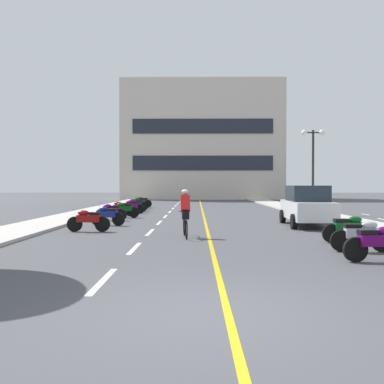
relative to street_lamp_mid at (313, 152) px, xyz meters
name	(u,v)px	position (x,y,z in m)	size (l,w,h in m)	color
ground_plane	(199,213)	(-7.06, 1.46, -3.89)	(140.00, 140.00, 0.00)	#47474C
curb_left	(101,209)	(-14.26, 4.46, -3.83)	(2.40, 72.00, 0.12)	#B7B2A8
curb_right	(297,209)	(0.14, 4.46, -3.83)	(2.40, 72.00, 0.12)	#B7B2A8
lane_dash_0	(103,281)	(-9.06, -17.54, -3.89)	(0.14, 2.20, 0.01)	silver
lane_dash_1	(134,248)	(-9.06, -13.54, -3.89)	(0.14, 2.20, 0.01)	silver
lane_dash_2	(150,232)	(-9.06, -9.54, -3.89)	(0.14, 2.20, 0.01)	silver
lane_dash_3	(159,223)	(-9.06, -5.54, -3.89)	(0.14, 2.20, 0.01)	silver
lane_dash_4	(165,216)	(-9.06, -1.54, -3.89)	(0.14, 2.20, 0.01)	silver
lane_dash_5	(170,212)	(-9.06, 2.46, -3.89)	(0.14, 2.20, 0.01)	silver
lane_dash_6	(173,208)	(-9.06, 6.46, -3.89)	(0.14, 2.20, 0.01)	silver
lane_dash_7	(176,206)	(-9.06, 10.46, -3.89)	(0.14, 2.20, 0.01)	silver
lane_dash_8	(178,204)	(-9.06, 14.46, -3.89)	(0.14, 2.20, 0.01)	silver
lane_dash_9	(179,202)	(-9.06, 18.46, -3.89)	(0.14, 2.20, 0.01)	silver
lane_dash_10	(181,201)	(-9.06, 22.46, -3.89)	(0.14, 2.20, 0.01)	silver
lane_dash_11	(182,199)	(-9.06, 26.46, -3.89)	(0.14, 2.20, 0.01)	silver
centre_line_yellow	(202,210)	(-6.81, 4.46, -3.89)	(0.12, 66.00, 0.01)	gold
office_building	(202,143)	(-6.43, 30.44, 3.76)	(20.84, 10.08, 15.30)	beige
street_lamp_mid	(313,152)	(0.00, 0.00, 0.00)	(1.46, 0.36, 5.16)	black
parked_car_near	(307,206)	(-2.27, -7.02, -2.97)	(2.07, 4.27, 1.82)	black
motorcycle_1	(378,242)	(-2.90, -15.54, -3.42)	(1.70, 0.60, 0.92)	black
motorcycle_2	(362,235)	(-2.69, -14.12, -3.42)	(1.70, 0.60, 0.92)	black
motorcycle_3	(349,228)	(-2.40, -12.37, -3.42)	(1.70, 0.60, 0.92)	black
motorcycle_4	(88,220)	(-11.52, -9.38, -3.42)	(1.70, 0.60, 0.92)	black
motorcycle_5	(107,215)	(-11.31, -6.88, -3.42)	(1.66, 0.74, 0.92)	black
motorcycle_6	(111,211)	(-11.70, -4.28, -3.42)	(1.69, 0.62, 0.92)	black
motorcycle_7	(124,209)	(-11.32, -2.57, -3.42)	(1.70, 0.60, 0.92)	black
motorcycle_8	(121,208)	(-11.77, -1.11, -3.42)	(1.69, 0.63, 0.92)	black
motorcycle_9	(132,206)	(-11.42, 0.95, -3.42)	(1.67, 0.70, 0.92)	black
motorcycle_10	(135,205)	(-11.48, 2.52, -3.42)	(1.64, 0.80, 0.92)	black
motorcycle_11	(136,204)	(-11.71, 4.47, -3.42)	(1.64, 0.80, 0.92)	black
motorcycle_12	(139,202)	(-11.74, 6.65, -3.42)	(1.69, 0.62, 0.92)	black
motorcycle_13	(142,201)	(-11.74, 8.28, -3.42)	(1.65, 0.75, 0.92)	black
cyclist_rider	(185,212)	(-7.65, -11.00, -3.00)	(0.43, 1.77, 1.71)	black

